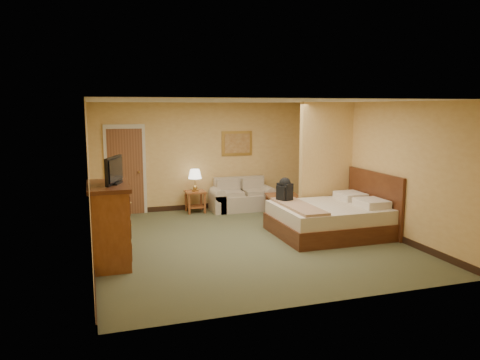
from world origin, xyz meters
name	(u,v)px	position (x,y,z in m)	size (l,w,h in m)	color
floor	(245,241)	(0.00, 0.00, 0.00)	(6.00, 6.00, 0.00)	#4E5235
ceiling	(246,101)	(0.00, 0.00, 2.60)	(6.00, 6.00, 0.00)	white
back_wall	(207,156)	(0.00, 3.00, 1.30)	(5.50, 0.02, 2.60)	tan
left_wall	(89,179)	(-2.75, 0.00, 1.30)	(0.02, 6.00, 2.60)	tan
right_wall	(374,167)	(2.75, 0.00, 1.30)	(0.02, 6.00, 2.60)	tan
partition	(326,163)	(2.15, 0.93, 1.30)	(1.20, 0.15, 2.60)	tan
door	(126,171)	(-1.95, 2.96, 1.03)	(0.94, 0.16, 2.10)	beige
baseboard	(207,206)	(0.00, 2.99, 0.06)	(5.50, 0.02, 0.12)	black
loveseat	(242,199)	(0.77, 2.57, 0.26)	(1.55, 0.72, 0.79)	tan
side_table	(195,198)	(-0.38, 2.65, 0.34)	(0.47, 0.47, 0.51)	brown
table_lamp	(195,175)	(-0.38, 2.65, 0.91)	(0.32, 0.32, 0.52)	#B68B42
coffee_table	(282,201)	(1.51, 1.77, 0.34)	(0.85, 0.85, 0.47)	brown
wall_picture	(237,143)	(0.77, 2.97, 1.60)	(0.78, 0.04, 0.61)	#B78E3F
dresser	(110,224)	(-2.48, -0.57, 0.65)	(0.64, 1.21, 1.30)	brown
tv	(114,171)	(-2.38, -0.57, 1.50)	(0.30, 0.68, 0.43)	black
bed	(334,218)	(1.81, -0.10, 0.33)	(2.20, 1.87, 1.21)	#472010
backpack	(285,189)	(0.98, 0.44, 0.86)	(0.29, 0.34, 0.50)	black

